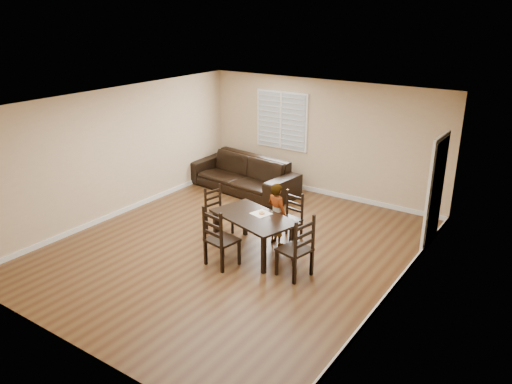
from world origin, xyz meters
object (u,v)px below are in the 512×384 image
chair_left (215,212)px  sofa (243,174)px  donut (262,213)px  dining_table (254,221)px  child (277,214)px  chair_near (292,217)px  chair_far (216,241)px  chair_right (301,251)px

chair_left → sofa: chair_left is taller
sofa → donut: bearing=-41.6°
chair_left → dining_table: bearing=-94.5°
chair_left → child: bearing=-69.2°
dining_table → chair_left: bearing=-179.5°
chair_near → donut: (-0.19, -0.78, 0.32)m
chair_near → sofa: (-2.35, 1.64, -0.01)m
child → sofa: 3.05m
dining_table → chair_left: (-1.13, 0.31, -0.20)m
dining_table → chair_left: chair_left is taller
dining_table → donut: (0.07, 0.16, 0.11)m
chair_far → child: (0.37, 1.34, 0.11)m
chair_left → donut: (1.20, -0.15, 0.31)m
sofa → chair_right: bearing=-35.2°
child → chair_left: bearing=25.5°
chair_near → sofa: size_ratio=0.33×
chair_near → chair_left: chair_left is taller
chair_near → sofa: 2.87m
donut → sofa: bearing=131.8°
chair_near → chair_left: 1.52m
chair_right → child: size_ratio=0.90×
chair_far → chair_right: (1.36, 0.49, -0.00)m
donut → sofa: (-2.16, 2.42, -0.34)m
chair_near → chair_left: bearing=-147.8°
chair_right → child: 1.31m
chair_left → child: child is taller
child → sofa: bearing=-26.6°
dining_table → child: 0.56m
chair_near → chair_right: bearing=-47.0°
donut → child: bearing=76.9°
chair_far → chair_left: chair_far is taller
chair_right → sofa: bearing=-119.5°
donut → sofa: sofa is taller
dining_table → chair_right: size_ratio=1.57×
child → sofa: (-2.25, 2.05, -0.20)m
dining_table → donut: bearing=83.7°
chair_far → child: size_ratio=0.90×
dining_table → chair_near: bearing=91.0°
chair_left → chair_right: chair_right is taller
dining_table → chair_right: bearing=0.4°
chair_right → child: child is taller
chair_near → chair_far: 1.81m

